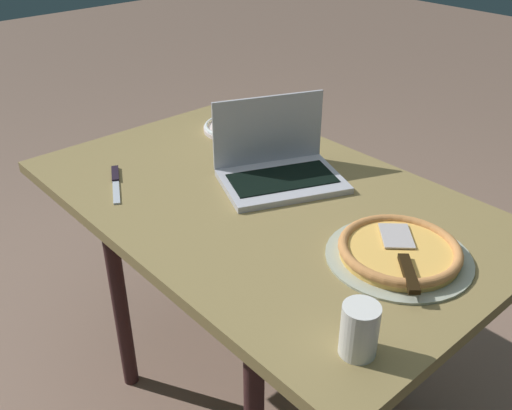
{
  "coord_description": "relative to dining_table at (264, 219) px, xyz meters",
  "views": [
    {
      "loc": [
        1.0,
        -0.92,
        1.5
      ],
      "look_at": [
        0.05,
        -0.07,
        0.75
      ],
      "focal_mm": 40.28,
      "sensor_mm": 36.0,
      "label": 1
    }
  ],
  "objects": [
    {
      "name": "ground_plane",
      "position": [
        0.0,
        0.0,
        -0.66
      ],
      "size": [
        12.0,
        12.0,
        0.0
      ],
      "primitive_type": "plane",
      "color": "#866757"
    },
    {
      "name": "dining_table",
      "position": [
        0.0,
        0.0,
        0.0
      ],
      "size": [
        1.31,
        0.83,
        0.73
      ],
      "color": "olive",
      "rests_on": "ground_plane"
    },
    {
      "name": "laptop",
      "position": [
        -0.05,
        0.1,
        0.12
      ],
      "size": [
        0.35,
        0.4,
        0.22
      ],
      "color": "#B3B3BF",
      "rests_on": "dining_table"
    },
    {
      "name": "pizza_plate",
      "position": [
        -0.4,
        0.24,
        0.09
      ],
      "size": [
        0.22,
        0.22,
        0.04
      ],
      "color": "white",
      "rests_on": "dining_table"
    },
    {
      "name": "pizza_tray",
      "position": [
        0.42,
        0.04,
        0.09
      ],
      "size": [
        0.33,
        0.33,
        0.04
      ],
      "color": "#A4AA97",
      "rests_on": "dining_table"
    },
    {
      "name": "table_knife",
      "position": [
        -0.34,
        -0.26,
        0.08
      ],
      "size": [
        0.2,
        0.12,
        0.01
      ],
      "color": "silver",
      "rests_on": "dining_table"
    },
    {
      "name": "drink_cup",
      "position": [
        0.54,
        -0.26,
        0.13
      ],
      "size": [
        0.07,
        0.07,
        0.11
      ],
      "color": "silver",
      "rests_on": "dining_table"
    }
  ]
}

